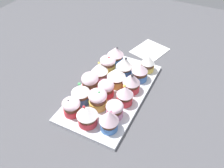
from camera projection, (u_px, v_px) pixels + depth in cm
name	position (u px, v px, depth cm)	size (l,w,h in cm)	color
ground_plane	(112.00, 96.00, 85.20)	(180.00, 180.00, 3.00)	#4C4C51
baking_tray	(112.00, 91.00, 83.79)	(42.17, 22.98, 1.20)	silver
cupcake_0	(116.00, 55.00, 93.48)	(6.64, 6.64, 7.10)	#477AC6
cupcake_1	(108.00, 63.00, 89.90)	(6.10, 6.10, 6.41)	#EFC651
cupcake_2	(100.00, 71.00, 84.91)	(6.13, 6.13, 7.94)	pink
cupcake_3	(90.00, 82.00, 81.19)	(5.95, 5.95, 7.21)	#D1333D
cupcake_4	(81.00, 93.00, 77.13)	(6.25, 6.25, 7.50)	#477AC6
cupcake_5	(72.00, 106.00, 73.40)	(5.82, 5.82, 6.29)	#D1333D
cupcake_6	(125.00, 66.00, 87.44)	(6.34, 6.34, 7.80)	#477AC6
cupcake_7	(115.00, 76.00, 83.16)	(6.66, 6.66, 7.41)	#EFC651
cupcake_8	(106.00, 88.00, 79.54)	(5.62, 5.62, 6.23)	#D1333D
cupcake_9	(98.00, 99.00, 75.28)	(6.18, 6.18, 7.21)	#EFC651
cupcake_10	(86.00, 114.00, 70.04)	(6.54, 6.54, 7.64)	#D1333D
cupcake_11	(148.00, 63.00, 89.48)	(5.25, 5.25, 6.88)	#EFC651
cupcake_12	(140.00, 72.00, 85.59)	(5.93, 5.93, 6.91)	#477AC6
cupcake_13	(131.00, 82.00, 80.89)	(6.04, 6.04, 7.88)	#D1333D
cupcake_14	(125.00, 95.00, 76.35)	(5.59, 5.59, 7.50)	#D1333D
cupcake_15	(115.00, 109.00, 72.55)	(5.57, 5.57, 5.98)	pink
cupcake_16	(109.00, 120.00, 68.21)	(5.89, 5.89, 7.93)	#477AC6
napkin	(150.00, 50.00, 103.65)	(14.24, 12.33, 0.60)	white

